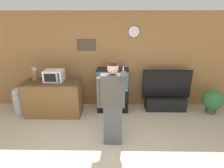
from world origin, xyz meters
TOP-DOWN VIEW (x-y plane):
  - wall_back_paneled at (0.00, 2.54)m, footprint 10.00×0.08m
  - counter_island at (-1.36, 1.87)m, footprint 1.42×0.61m
  - microwave at (-1.30, 1.89)m, footprint 0.46×0.38m
  - knife_block at (-1.79, 1.91)m, footprint 0.11×0.09m
  - aquarium_on_stand at (0.16, 2.13)m, footprint 0.83×0.42m
  - tv_on_stand at (1.62, 2.21)m, footprint 1.31×0.40m
  - person_standing at (0.17, 0.73)m, footprint 0.53×0.40m
  - potted_plant at (2.81, 2.01)m, footprint 0.53×0.53m
  - trash_bin at (-2.30, 1.89)m, footprint 0.30×0.30m

SIDE VIEW (x-z plane):
  - tv_on_stand at x=1.62m, z-range -0.24..0.89m
  - potted_plant at x=2.81m, z-range 0.04..0.68m
  - trash_bin at x=-2.30m, z-range 0.01..0.74m
  - counter_island at x=-1.36m, z-range 0.00..0.92m
  - aquarium_on_stand at x=0.16m, z-range 0.00..1.18m
  - person_standing at x=0.17m, z-range 0.04..1.71m
  - microwave at x=-1.30m, z-range 0.92..1.20m
  - knife_block at x=-1.79m, z-range 0.88..1.24m
  - wall_back_paneled at x=0.00m, z-range 0.00..2.60m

